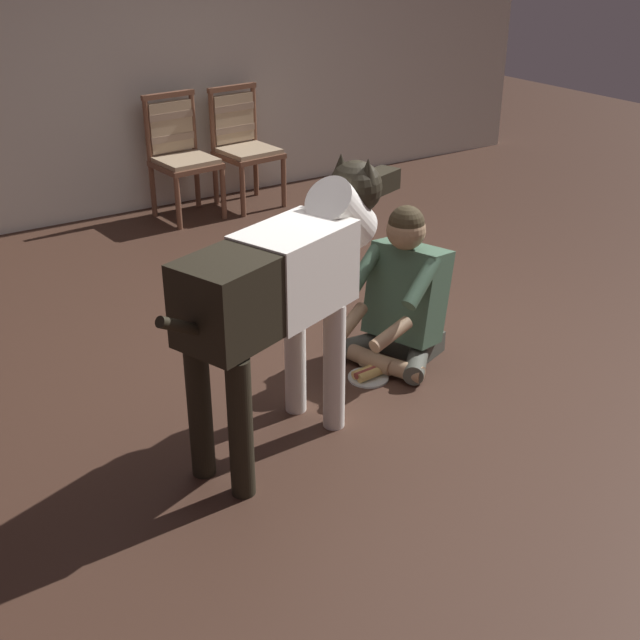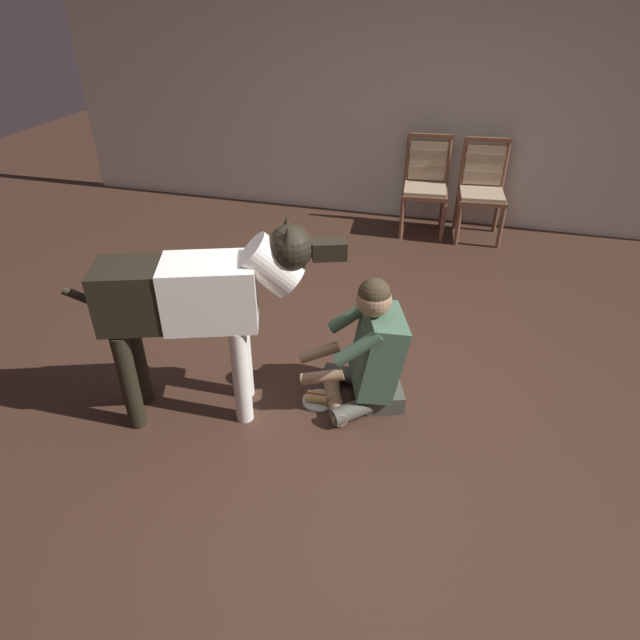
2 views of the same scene
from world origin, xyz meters
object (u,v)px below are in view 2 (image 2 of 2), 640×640
at_px(dining_chair_right_of_pair, 482,185).
at_px(hot_dog_on_plate, 319,398).
at_px(person_sitting_on_floor, 370,353).
at_px(large_dog, 200,299).
at_px(dining_chair_left_of_pair, 426,180).

bearing_deg(dining_chair_right_of_pair, hot_dog_on_plate, -105.92).
relative_size(person_sitting_on_floor, large_dog, 0.59).
height_order(person_sitting_on_floor, large_dog, large_dog).
bearing_deg(large_dog, dining_chair_right_of_pair, 65.39).
height_order(dining_chair_left_of_pair, large_dog, large_dog).
xyz_separation_m(large_dog, hot_dog_on_plate, (0.63, 0.23, -0.78)).
bearing_deg(hot_dog_on_plate, large_dog, -159.82).
bearing_deg(large_dog, person_sitting_on_floor, 20.18).
relative_size(dining_chair_left_of_pair, person_sitting_on_floor, 1.11).
bearing_deg(hot_dog_on_plate, dining_chair_left_of_pair, 84.40).
height_order(dining_chair_left_of_pair, person_sitting_on_floor, dining_chair_left_of_pair).
bearing_deg(large_dog, dining_chair_left_of_pair, 74.14).
bearing_deg(dining_chair_left_of_pair, hot_dog_on_plate, -95.60).
xyz_separation_m(dining_chair_left_of_pair, large_dog, (-0.93, -3.27, 0.26)).
relative_size(dining_chair_right_of_pair, person_sitting_on_floor, 1.11).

